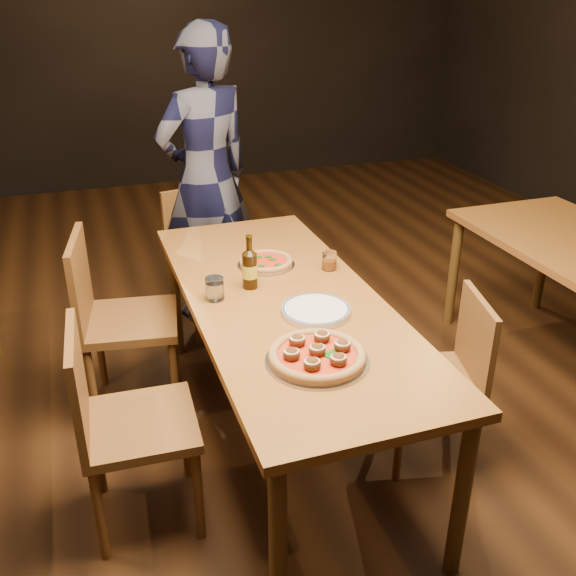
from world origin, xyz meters
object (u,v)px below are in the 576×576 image
object	(u,v)px
chair_main_e	(431,378)
diner	(206,178)
chair_end	(210,260)
water_glass	(215,289)
plate_stack	(316,311)
chair_main_nw	(140,423)
beer_bottle	(250,270)
pizza_meatball	(317,355)
amber_glass	(329,261)
pizza_margherita	(266,262)
table_main	(284,312)
chair_main_sw	(130,320)

from	to	relation	value
chair_main_e	diner	world-z (taller)	diner
chair_end	water_glass	xyz separation A→B (m)	(-0.21, -1.12, 0.35)
chair_main_e	plate_stack	xyz separation A→B (m)	(-0.49, 0.14, 0.35)
chair_main_e	diner	distance (m)	1.90
chair_main_nw	beer_bottle	bearing A→B (deg)	-50.00
chair_main_nw	pizza_meatball	size ratio (longest dim) A/B	2.43
chair_end	amber_glass	bearing A→B (deg)	-81.28
pizza_meatball	chair_main_nw	bearing A→B (deg)	159.53
plate_stack	pizza_margherita	bearing A→B (deg)	94.95
chair_main_e	plate_stack	size ratio (longest dim) A/B	2.97
chair_end	beer_bottle	world-z (taller)	beer_bottle
table_main	chair_main_nw	distance (m)	0.77
chair_end	water_glass	distance (m)	1.19
table_main	chair_main_e	bearing A→B (deg)	-29.49
water_glass	diner	bearing A→B (deg)	78.97
chair_end	water_glass	size ratio (longest dim) A/B	8.95
chair_main_nw	pizza_margherita	xyz separation A→B (m)	(0.71, 0.65, 0.31)
chair_main_nw	chair_end	xyz separation A→B (m)	(0.61, 1.49, -0.01)
chair_end	pizza_meatball	bearing A→B (deg)	-101.33
table_main	chair_main_sw	bearing A→B (deg)	140.31
chair_main_e	water_glass	distance (m)	1.02
chair_main_nw	water_glass	size ratio (longest dim) A/B	9.19
amber_glass	diner	size ratio (longest dim) A/B	0.05
pizza_margherita	water_glass	size ratio (longest dim) A/B	2.75
chair_main_nw	table_main	bearing A→B (deg)	-64.46
chair_main_sw	chair_main_e	bearing A→B (deg)	-115.97
beer_bottle	diner	distance (m)	1.27
chair_end	plate_stack	world-z (taller)	chair_end
chair_main_e	chair_end	bearing A→B (deg)	-142.86
pizza_margherita	beer_bottle	world-z (taller)	beer_bottle
chair_main_sw	water_glass	size ratio (longest dim) A/B	9.69
chair_main_sw	pizza_meatball	bearing A→B (deg)	-141.97
chair_main_nw	chair_end	size ratio (longest dim) A/B	1.03
chair_main_sw	water_glass	distance (m)	0.64
water_glass	chair_end	bearing A→B (deg)	79.24
pizza_margherita	chair_main_nw	bearing A→B (deg)	-137.82
plate_stack	beer_bottle	world-z (taller)	beer_bottle
pizza_margherita	plate_stack	bearing A→B (deg)	-85.05
plate_stack	table_main	bearing A→B (deg)	112.68
chair_main_e	pizza_margherita	world-z (taller)	chair_main_e
chair_end	plate_stack	size ratio (longest dim) A/B	3.19
chair_main_e	chair_end	distance (m)	1.66
chair_end	amber_glass	size ratio (longest dim) A/B	10.27
chair_main_nw	diner	xyz separation A→B (m)	(0.66, 1.70, 0.44)
pizza_meatball	beer_bottle	xyz separation A→B (m)	(-0.06, 0.67, 0.06)
water_glass	diner	world-z (taller)	diner
chair_main_nw	pizza_meatball	xyz separation A→B (m)	(0.63, -0.24, 0.32)
plate_stack	water_glass	distance (m)	0.45
pizza_meatball	diner	world-z (taller)	diner
chair_main_nw	plate_stack	size ratio (longest dim) A/B	3.28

